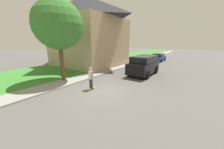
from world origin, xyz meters
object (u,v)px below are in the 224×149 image
at_px(lawn_tree_near, 58,25).
at_px(skateboard, 90,89).
at_px(skateboarder, 91,77).
at_px(suv_parked, 144,65).
at_px(car_down_street, 158,57).

bearing_deg(lawn_tree_near, skateboard, -3.84).
bearing_deg(skateboarder, skateboard, -77.27).
bearing_deg(lawn_tree_near, suv_parked, 50.91).
distance_m(lawn_tree_near, suv_parked, 8.82).
distance_m(car_down_street, skateboard, 17.25).
height_order(lawn_tree_near, skateboard, lawn_tree_near).
distance_m(skateboarder, skateboard, 0.85).
relative_size(lawn_tree_near, skateboard, 8.37).
relative_size(car_down_street, skateboarder, 2.60).
xyz_separation_m(lawn_tree_near, skateboard, (3.59, -0.24, -4.64)).
height_order(lawn_tree_near, skateboarder, lawn_tree_near).
bearing_deg(car_down_street, skateboard, -90.06).
height_order(suv_parked, skateboarder, suv_parked).
xyz_separation_m(skateboarder, skateboard, (0.03, -0.12, -0.84)).
relative_size(skateboarder, skateboard, 2.09).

